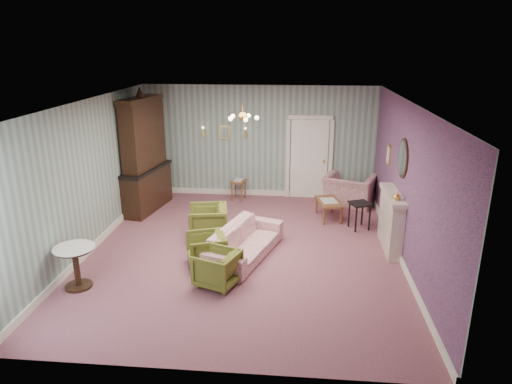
# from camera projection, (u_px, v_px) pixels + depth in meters

# --- Properties ---
(floor) EXTENTS (7.00, 7.00, 0.00)m
(floor) POSITION_uv_depth(u_px,v_px,m) (244.00, 251.00, 9.06)
(floor) COLOR #8B5060
(floor) RESTS_ON ground
(ceiling) EXTENTS (7.00, 7.00, 0.00)m
(ceiling) POSITION_uv_depth(u_px,v_px,m) (243.00, 102.00, 8.16)
(ceiling) COLOR white
(ceiling) RESTS_ON ground
(wall_back) EXTENTS (6.00, 0.00, 6.00)m
(wall_back) POSITION_uv_depth(u_px,v_px,m) (259.00, 142.00, 11.92)
(wall_back) COLOR slate
(wall_back) RESTS_ON ground
(wall_front) EXTENTS (6.00, 0.00, 6.00)m
(wall_front) POSITION_uv_depth(u_px,v_px,m) (208.00, 267.00, 5.30)
(wall_front) COLOR slate
(wall_front) RESTS_ON ground
(wall_left) EXTENTS (0.00, 7.00, 7.00)m
(wall_left) POSITION_uv_depth(u_px,v_px,m) (89.00, 177.00, 8.87)
(wall_left) COLOR slate
(wall_left) RESTS_ON ground
(wall_right) EXTENTS (0.00, 7.00, 7.00)m
(wall_right) POSITION_uv_depth(u_px,v_px,m) (407.00, 185.00, 8.35)
(wall_right) COLOR slate
(wall_right) RESTS_ON ground
(wall_right_floral) EXTENTS (0.00, 7.00, 7.00)m
(wall_right_floral) POSITION_uv_depth(u_px,v_px,m) (406.00, 185.00, 8.35)
(wall_right_floral) COLOR #B15889
(wall_right_floral) RESTS_ON ground
(door) EXTENTS (1.12, 0.12, 2.16)m
(door) POSITION_uv_depth(u_px,v_px,m) (309.00, 157.00, 11.89)
(door) COLOR white
(door) RESTS_ON floor
(olive_chair_a) EXTENTS (0.81, 0.83, 0.68)m
(olive_chair_a) POSITION_uv_depth(u_px,v_px,m) (217.00, 267.00, 7.71)
(olive_chair_a) COLOR brown
(olive_chair_a) RESTS_ON floor
(olive_chair_b) EXTENTS (0.81, 0.84, 0.68)m
(olive_chair_b) POSITION_uv_depth(u_px,v_px,m) (206.00, 248.00, 8.37)
(olive_chair_b) COLOR brown
(olive_chair_b) RESTS_ON floor
(olive_chair_c) EXTENTS (0.84, 0.88, 0.79)m
(olive_chair_c) POSITION_uv_depth(u_px,v_px,m) (208.00, 221.00, 9.51)
(olive_chair_c) COLOR brown
(olive_chair_c) RESTS_ON floor
(sofa_chintz) EXTENTS (1.21, 2.17, 0.81)m
(sofa_chintz) POSITION_uv_depth(u_px,v_px,m) (245.00, 236.00, 8.73)
(sofa_chintz) COLOR #9C3F5C
(sofa_chintz) RESTS_ON floor
(wingback_chair) EXTENTS (1.38, 1.15, 1.03)m
(wingback_chair) POSITION_uv_depth(u_px,v_px,m) (350.00, 185.00, 11.51)
(wingback_chair) COLOR #9C3F5C
(wingback_chair) RESTS_ON floor
(dresser) EXTENTS (0.89, 1.81, 2.89)m
(dresser) POSITION_uv_depth(u_px,v_px,m) (143.00, 152.00, 10.90)
(dresser) COLOR black
(dresser) RESTS_ON floor
(fireplace) EXTENTS (0.30, 1.40, 1.16)m
(fireplace) POSITION_uv_depth(u_px,v_px,m) (391.00, 221.00, 9.01)
(fireplace) COLOR beige
(fireplace) RESTS_ON floor
(mantel_vase) EXTENTS (0.15, 0.15, 0.15)m
(mantel_vase) POSITION_uv_depth(u_px,v_px,m) (397.00, 196.00, 8.43)
(mantel_vase) COLOR gold
(mantel_vase) RESTS_ON fireplace
(oval_mirror) EXTENTS (0.04, 0.76, 0.84)m
(oval_mirror) POSITION_uv_depth(u_px,v_px,m) (403.00, 158.00, 8.61)
(oval_mirror) COLOR white
(oval_mirror) RESTS_ON wall_right
(framed_print) EXTENTS (0.04, 0.34, 0.42)m
(framed_print) POSITION_uv_depth(u_px,v_px,m) (389.00, 154.00, 9.96)
(framed_print) COLOR gold
(framed_print) RESTS_ON wall_right
(coffee_table) EXTENTS (0.64, 0.94, 0.44)m
(coffee_table) POSITION_uv_depth(u_px,v_px,m) (328.00, 210.00, 10.66)
(coffee_table) COLOR brown
(coffee_table) RESTS_ON floor
(side_table_black) EXTENTS (0.52, 0.52, 0.61)m
(side_table_black) POSITION_uv_depth(u_px,v_px,m) (359.00, 216.00, 10.05)
(side_table_black) COLOR black
(side_table_black) RESTS_ON floor
(pedestal_table) EXTENTS (0.77, 0.77, 0.73)m
(pedestal_table) POSITION_uv_depth(u_px,v_px,m) (76.00, 267.00, 7.62)
(pedestal_table) COLOR black
(pedestal_table) RESTS_ON floor
(nesting_table) EXTENTS (0.40, 0.48, 0.57)m
(nesting_table) POSITION_uv_depth(u_px,v_px,m) (239.00, 189.00, 11.92)
(nesting_table) COLOR brown
(nesting_table) RESTS_ON floor
(gilt_mirror_back) EXTENTS (0.28, 0.06, 0.36)m
(gilt_mirror_back) POSITION_uv_depth(u_px,v_px,m) (224.00, 132.00, 11.89)
(gilt_mirror_back) COLOR gold
(gilt_mirror_back) RESTS_ON wall_back
(sconce_left) EXTENTS (0.16, 0.12, 0.30)m
(sconce_left) POSITION_uv_depth(u_px,v_px,m) (203.00, 132.00, 11.91)
(sconce_left) COLOR gold
(sconce_left) RESTS_ON wall_back
(sconce_right) EXTENTS (0.16, 0.12, 0.30)m
(sconce_right) POSITION_uv_depth(u_px,v_px,m) (246.00, 133.00, 11.82)
(sconce_right) COLOR gold
(sconce_right) RESTS_ON wall_back
(chandelier) EXTENTS (0.56, 0.56, 0.36)m
(chandelier) POSITION_uv_depth(u_px,v_px,m) (243.00, 118.00, 8.24)
(chandelier) COLOR gold
(chandelier) RESTS_ON ceiling
(burgundy_cushion) EXTENTS (0.41, 0.28, 0.39)m
(burgundy_cushion) POSITION_uv_depth(u_px,v_px,m) (348.00, 188.00, 11.38)
(burgundy_cushion) COLOR maroon
(burgundy_cushion) RESTS_ON wingback_chair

